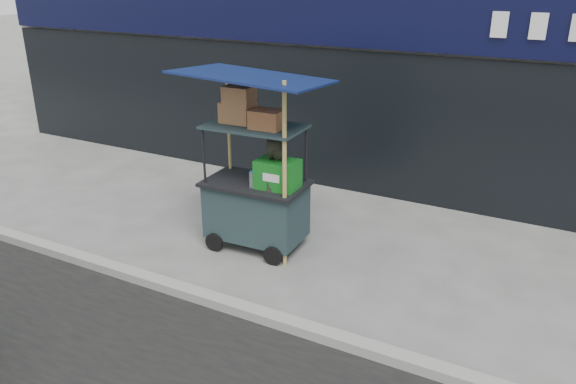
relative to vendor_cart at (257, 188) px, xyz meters
The scene contains 4 objects.
ground 1.60m from the vendor_cart, 78.20° to the right, with size 80.00×80.00×0.00m, color #60605B.
curb 1.74m from the vendor_cart, 79.72° to the right, with size 80.00×0.18×0.12m, color gray.
vendor_cart is the anchor object (origin of this frame).
vendor_man 0.36m from the vendor_cart, ahead, with size 0.59×0.39×1.63m, color black.
Camera 1 is at (3.40, -4.70, 3.63)m, focal length 35.00 mm.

